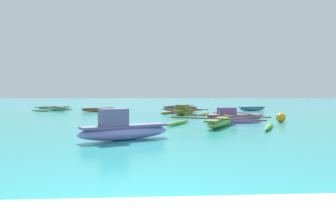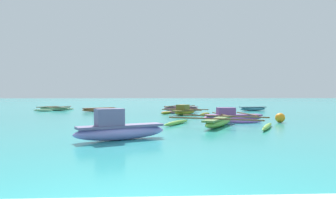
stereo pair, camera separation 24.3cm
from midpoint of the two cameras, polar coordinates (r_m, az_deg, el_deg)
The scene contains 9 objects.
moored_boat_0 at distance 29.73m, azimuth -20.62°, elevation 0.60°, with size 3.23×3.76×0.39m.
moored_boat_1 at distance 14.09m, azimuth 10.17°, elevation -1.89°, with size 5.31×4.64×0.46m.
moored_boat_2 at distance 26.77m, azimuth -12.72°, elevation 0.49°, with size 2.82×2.28×0.35m.
moored_boat_3 at distance 28.61m, azimuth 16.07°, elevation 0.65°, with size 2.68×1.34×0.38m.
moored_boat_4 at distance 17.46m, azimuth 12.50°, elevation -0.79°, with size 3.50×3.52×0.75m.
moored_boat_5 at distance 9.86m, azimuth -8.64°, elevation -3.21°, with size 3.04×1.90×1.03m.
moored_boat_6 at distance 25.47m, azimuth 2.74°, elevation 0.57°, with size 3.49×4.97×0.54m.
moored_boat_7 at distance 22.11m, azimuth 3.52°, elevation 0.14°, with size 3.75×3.22×0.76m.
mooring_buoy_0 at distance 16.96m, azimuth 20.95°, elevation -1.04°, with size 0.51×0.51×0.51m.
Camera 2 is at (0.38, -2.92, 1.48)m, focal length 32.00 mm.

